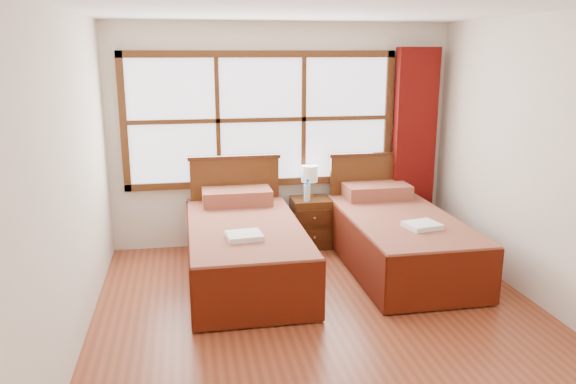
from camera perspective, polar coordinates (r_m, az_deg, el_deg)
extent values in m
plane|color=brown|center=(4.93, 4.03, -13.31)|extent=(4.50, 4.50, 0.00)
plane|color=white|center=(4.39, 4.64, 18.40)|extent=(4.50, 4.50, 0.00)
plane|color=silver|center=(6.65, -0.62, 5.72)|extent=(4.00, 0.00, 4.00)
plane|color=silver|center=(4.43, -21.59, 0.48)|extent=(0.00, 4.50, 4.50)
plane|color=silver|center=(5.35, 25.53, 2.29)|extent=(0.00, 4.50, 4.50)
cube|color=white|center=(6.56, -2.75, 7.35)|extent=(3.00, 0.02, 1.40)
cube|color=#4D2911|center=(6.66, -2.66, 1.00)|extent=(3.16, 0.06, 0.08)
cube|color=#4D2911|center=(6.49, -2.81, 13.83)|extent=(3.16, 0.06, 0.08)
cube|color=#4D2911|center=(6.51, -16.38, 6.76)|extent=(0.08, 0.06, 1.56)
cube|color=#4D2911|center=(6.91, 10.13, 7.50)|extent=(0.08, 0.06, 1.56)
cube|color=#4D2911|center=(6.49, -7.14, 7.19)|extent=(0.05, 0.05, 1.40)
cube|color=#4D2911|center=(6.62, 1.60, 7.43)|extent=(0.05, 0.05, 1.40)
cube|color=#4D2911|center=(6.54, -2.73, 7.33)|extent=(3.00, 0.05, 0.05)
cube|color=#5E0C09|center=(6.99, 12.66, 4.71)|extent=(0.50, 0.16, 2.30)
cube|color=#43200E|center=(5.79, -4.36, -7.30)|extent=(0.99, 1.97, 0.32)
cube|color=#640E0E|center=(5.69, -4.42, -4.53)|extent=(1.10, 2.19, 0.27)
cube|color=#531608|center=(5.71, -9.92, -6.34)|extent=(0.03, 2.19, 0.55)
cube|color=#531608|center=(5.82, 1.04, -5.74)|extent=(0.03, 2.19, 0.55)
cube|color=#531608|center=(4.74, -2.94, -10.53)|extent=(1.10, 0.03, 0.55)
cube|color=#640E0E|center=(6.38, -5.22, -0.42)|extent=(0.77, 0.45, 0.17)
cube|color=#4D2911|center=(6.63, -5.38, -1.13)|extent=(1.03, 0.06, 1.07)
cube|color=#43200E|center=(6.50, -5.49, 3.52)|extent=(1.07, 0.08, 0.04)
cube|color=#43200E|center=(6.17, 11.19, -6.19)|extent=(0.97, 1.94, 0.32)
cube|color=#640E0E|center=(6.08, 11.32, -3.63)|extent=(1.08, 2.15, 0.26)
cube|color=#531608|center=(5.95, 6.37, -5.42)|extent=(0.03, 2.15, 0.54)
cube|color=#531608|center=(6.34, 15.81, -4.65)|extent=(0.03, 2.15, 0.54)
cube|color=#531608|center=(5.22, 15.57, -8.75)|extent=(1.08, 0.03, 0.54)
cube|color=#640E0E|center=(6.72, 8.97, 0.10)|extent=(0.76, 0.44, 0.17)
cube|color=#4D2911|center=(6.96, 8.31, -0.54)|extent=(1.01, 0.06, 1.05)
cube|color=#43200E|center=(6.85, 8.46, 3.80)|extent=(1.05, 0.08, 0.04)
cube|color=#4D2911|center=(6.69, 2.29, -3.09)|extent=(0.44, 0.39, 0.59)
cube|color=#43200E|center=(6.53, 2.68, -4.60)|extent=(0.39, 0.02, 0.18)
cube|color=#43200E|center=(6.46, 2.70, -2.63)|extent=(0.39, 0.02, 0.18)
sphere|color=#B2853C|center=(6.52, 2.71, -4.64)|extent=(0.03, 0.03, 0.03)
sphere|color=#B2853C|center=(6.45, 2.74, -2.67)|extent=(0.03, 0.03, 0.03)
cube|color=white|center=(5.21, -4.47, -4.46)|extent=(0.35, 0.31, 0.05)
cube|color=white|center=(5.69, 13.47, -3.32)|extent=(0.37, 0.34, 0.05)
cylinder|color=gold|center=(6.69, 2.17, -0.38)|extent=(0.12, 0.12, 0.02)
cylinder|color=gold|center=(6.67, 2.17, 0.38)|extent=(0.03, 0.03, 0.16)
cylinder|color=silver|center=(6.63, 2.19, 1.87)|extent=(0.19, 0.19, 0.19)
cylinder|color=#C2E8F9|center=(6.50, 1.99, 0.09)|extent=(0.07, 0.07, 0.22)
cylinder|color=#1751AE|center=(6.47, 2.00, 1.17)|extent=(0.03, 0.03, 0.03)
cylinder|color=#C2E8F9|center=(6.47, 1.87, -0.09)|extent=(0.06, 0.06, 0.19)
cylinder|color=#1751AE|center=(6.45, 1.88, 0.86)|extent=(0.03, 0.03, 0.03)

